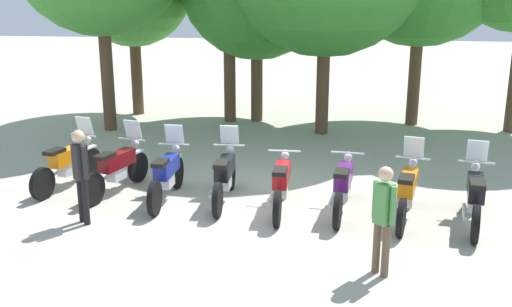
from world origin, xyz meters
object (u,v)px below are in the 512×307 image
object	(u,v)px
motorcycle_3	(225,175)
motorcycle_5	(343,186)
motorcycle_1	(117,168)
motorcycle_7	(475,196)
motorcycle_2	(167,174)
person_0	(383,213)
person_1	(81,170)
motorcycle_0	(68,163)
motorcycle_6	(407,191)
motorcycle_4	(281,184)

from	to	relation	value
motorcycle_3	motorcycle_5	distance (m)	2.25
motorcycle_1	motorcycle_7	world-z (taller)	same
motorcycle_1	motorcycle_7	xyz separation A→B (m)	(6.70, -0.71, 0.00)
motorcycle_2	motorcycle_3	distance (m)	1.12
motorcycle_1	person_0	bearing A→B (deg)	-106.41
motorcycle_1	person_1	size ratio (longest dim) A/B	1.29
motorcycle_7	motorcycle_0	bearing A→B (deg)	93.23
motorcycle_0	motorcycle_3	xyz separation A→B (m)	(3.34, -0.37, 0.00)
motorcycle_5	person_0	world-z (taller)	person_0
person_1	motorcycle_6	bearing A→B (deg)	-40.43
motorcycle_7	person_1	bearing A→B (deg)	107.57
motorcycle_3	person_1	world-z (taller)	person_1
motorcycle_6	motorcycle_7	distance (m)	1.12
person_1	motorcycle_1	bearing A→B (deg)	39.62
motorcycle_0	motorcycle_5	size ratio (longest dim) A/B	0.99
person_0	motorcycle_5	bearing A→B (deg)	-121.69
motorcycle_0	motorcycle_5	xyz separation A→B (m)	(5.58, -0.61, -0.01)
motorcycle_1	motorcycle_4	distance (m)	3.37
person_0	motorcycle_1	bearing A→B (deg)	-73.96
motorcycle_3	person_0	bearing A→B (deg)	-135.46
motorcycle_2	motorcycle_4	bearing A→B (deg)	-95.69
motorcycle_7	person_0	world-z (taller)	person_0
motorcycle_1	motorcycle_4	xyz separation A→B (m)	(3.34, -0.48, -0.01)
motorcycle_4	person_1	distance (m)	3.55
motorcycle_0	motorcycle_2	bearing A→B (deg)	-89.79
motorcycle_2	person_0	world-z (taller)	person_0
motorcycle_0	motorcycle_3	distance (m)	3.36
motorcycle_4	person_1	xyz separation A→B (m)	(-3.32, -1.15, 0.47)
motorcycle_2	motorcycle_7	size ratio (longest dim) A/B	1.01
motorcycle_5	person_0	bearing A→B (deg)	-161.16
motorcycle_7	motorcycle_6	bearing A→B (deg)	94.17
motorcycle_1	motorcycle_3	world-z (taller)	same
motorcycle_0	motorcycle_5	distance (m)	5.61
motorcycle_1	person_0	world-z (taller)	person_0
motorcycle_4	person_0	xyz separation A→B (m)	(1.66, -2.35, 0.43)
motorcycle_4	motorcycle_7	distance (m)	3.36
motorcycle_4	motorcycle_7	size ratio (longest dim) A/B	1.01
motorcycle_6	person_1	xyz separation A→B (m)	(-5.56, -1.04, 0.45)
motorcycle_3	motorcycle_7	size ratio (longest dim) A/B	1.01
motorcycle_1	motorcycle_5	bearing A→B (deg)	-82.41
motorcycle_0	motorcycle_5	bearing A→B (deg)	-84.34
person_1	motorcycle_4	bearing A→B (deg)	-31.83
motorcycle_0	motorcycle_4	world-z (taller)	motorcycle_0
motorcycle_4	motorcycle_6	distance (m)	2.25
motorcycle_4	motorcycle_5	distance (m)	1.12
motorcycle_2	motorcycle_6	bearing A→B (deg)	-94.68
motorcycle_4	motorcycle_7	bearing A→B (deg)	-94.61
motorcycle_1	motorcycle_4	bearing A→B (deg)	-85.08
motorcycle_0	motorcycle_3	size ratio (longest dim) A/B	0.99
person_1	person_0	bearing A→B (deg)	-64.49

